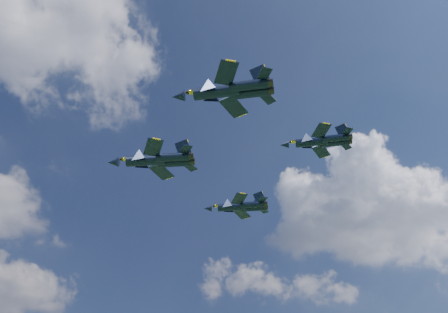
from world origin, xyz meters
The scene contains 4 objects.
jet_lead centered at (-6.73, 6.18, 63.40)m, with size 16.25×13.82×4.13m.
jet_left centered at (-4.93, -16.21, 63.75)m, with size 15.52×14.38×4.08m.
jet_right centered at (14.93, 10.06, 62.00)m, with size 13.07×11.49×3.36m.
jet_slot centered at (16.95, -13.45, 64.52)m, with size 12.44×11.41×3.25m.
Camera 1 is at (-33.87, -65.99, 9.64)m, focal length 40.00 mm.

